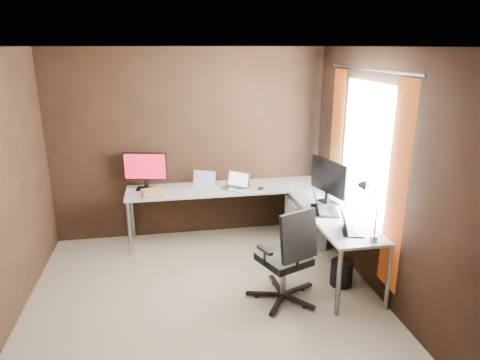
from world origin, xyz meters
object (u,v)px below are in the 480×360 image
object	(u,v)px
laptop_black_big	(321,206)
desk_lamp	(368,204)
laptop_silver	(236,185)
office_chair	(286,274)
book_stack	(152,193)
laptop_white	(203,184)
monitor_left	(145,169)
wastebasket	(341,273)
drawer_pedestal	(305,222)
monitor_right	(329,179)
laptop_black_small	(349,227)

from	to	relation	value
laptop_black_big	desk_lamp	bearing A→B (deg)	-154.14
laptop_silver	laptop_black_big	size ratio (longest dim) A/B	0.86
office_chair	book_stack	bearing A→B (deg)	111.50
laptop_white	desk_lamp	world-z (taller)	desk_lamp
monitor_left	office_chair	bearing A→B (deg)	-38.18
office_chair	laptop_white	bearing A→B (deg)	90.27
wastebasket	desk_lamp	bearing A→B (deg)	-86.55
drawer_pedestal	laptop_black_big	xyz separation A→B (m)	(-0.06, -0.68, 0.49)
laptop_white	office_chair	size ratio (longest dim) A/B	0.36
laptop_white	book_stack	bearing A→B (deg)	-136.80
laptop_white	desk_lamp	bearing A→B (deg)	-29.94
book_stack	wastebasket	distance (m)	2.43
laptop_black_big	office_chair	xyz separation A→B (m)	(-0.55, -0.54, -0.49)
monitor_right	office_chair	distance (m)	1.28
drawer_pedestal	laptop_silver	world-z (taller)	laptop_silver
drawer_pedestal	desk_lamp	distance (m)	1.64
laptop_black_big	desk_lamp	world-z (taller)	desk_lamp
laptop_black_big	desk_lamp	distance (m)	0.83
laptop_silver	laptop_black_small	distance (m)	1.76
monitor_left	laptop_black_big	distance (m)	2.28
laptop_silver	desk_lamp	bearing A→B (deg)	-20.68
monitor_left	book_stack	distance (m)	0.38
monitor_right	desk_lamp	world-z (taller)	desk_lamp
monitor_left	laptop_black_big	xyz separation A→B (m)	(1.95, -1.15, -0.21)
laptop_black_big	laptop_white	bearing A→B (deg)	62.26
office_chair	desk_lamp	bearing A→B (deg)	-38.56
drawer_pedestal	laptop_black_big	distance (m)	0.84
laptop_black_big	office_chair	bearing A→B (deg)	148.47
laptop_black_big	laptop_black_small	bearing A→B (deg)	-158.36
desk_lamp	wastebasket	size ratio (longest dim) A/B	2.07
office_chair	monitor_right	bearing A→B (deg)	25.52
laptop_white	laptop_silver	bearing A→B (deg)	4.64
book_stack	desk_lamp	world-z (taller)	desk_lamp
monitor_left	laptop_black_big	world-z (taller)	monitor_left
drawer_pedestal	monitor_left	size ratio (longest dim) A/B	1.09
office_chair	laptop_black_small	bearing A→B (deg)	-24.68
drawer_pedestal	monitor_right	world-z (taller)	monitor_right
book_stack	office_chair	world-z (taller)	office_chair
book_stack	wastebasket	xyz separation A→B (m)	(2.01, -1.22, -0.63)
laptop_silver	laptop_white	bearing A→B (deg)	-158.76
laptop_black_big	book_stack	xyz separation A→B (m)	(-1.88, 0.86, -0.02)
monitor_right	laptop_black_big	distance (m)	0.38
laptop_white	wastebasket	bearing A→B (deg)	-23.75
monitor_left	wastebasket	size ratio (longest dim) A/B	1.98
wastebasket	book_stack	bearing A→B (deg)	148.76
desk_lamp	monitor_left	bearing A→B (deg)	132.62
monitor_right	laptop_white	xyz separation A→B (m)	(-1.38, 0.85, -0.25)
monitor_left	laptop_black_big	size ratio (longest dim) A/B	1.20
monitor_right	wastebasket	bearing A→B (deg)	162.29
laptop_white	wastebasket	xyz separation A→B (m)	(1.35, -1.46, -0.64)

